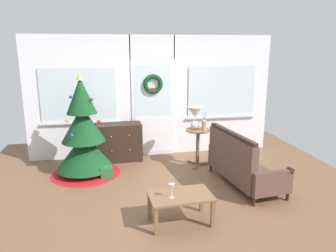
{
  "coord_description": "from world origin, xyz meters",
  "views": [
    {
      "loc": [
        -0.92,
        -4.71,
        2.33
      ],
      "look_at": [
        0.05,
        0.55,
        1.0
      ],
      "focal_mm": 34.67,
      "sensor_mm": 36.0,
      "label": 1
    }
  ],
  "objects_px": {
    "wine_glass": "(172,188)",
    "side_table": "(198,140)",
    "christmas_tree": "(84,139)",
    "dresser_cabinet": "(120,142)",
    "coffee_table": "(180,199)",
    "settee_sofa": "(240,164)",
    "gift_box": "(107,172)",
    "table_lamp": "(195,115)",
    "flower_vase": "(204,124)"
  },
  "relations": [
    {
      "from": "wine_glass",
      "to": "side_table",
      "type": "bearing_deg",
      "value": 66.05
    },
    {
      "from": "christmas_tree",
      "to": "wine_glass",
      "type": "relative_size",
      "value": 9.57
    },
    {
      "from": "christmas_tree",
      "to": "side_table",
      "type": "distance_m",
      "value": 2.18
    },
    {
      "from": "dresser_cabinet",
      "to": "coffee_table",
      "type": "bearing_deg",
      "value": -75.15
    },
    {
      "from": "settee_sofa",
      "to": "coffee_table",
      "type": "relative_size",
      "value": 1.92
    },
    {
      "from": "gift_box",
      "to": "dresser_cabinet",
      "type": "bearing_deg",
      "value": 73.62
    },
    {
      "from": "dresser_cabinet",
      "to": "christmas_tree",
      "type": "bearing_deg",
      "value": -136.31
    },
    {
      "from": "table_lamp",
      "to": "coffee_table",
      "type": "bearing_deg",
      "value": -109.7
    },
    {
      "from": "side_table",
      "to": "dresser_cabinet",
      "type": "bearing_deg",
      "value": 158.81
    },
    {
      "from": "coffee_table",
      "to": "settee_sofa",
      "type": "bearing_deg",
      "value": 38.3
    },
    {
      "from": "gift_box",
      "to": "coffee_table",
      "type": "bearing_deg",
      "value": -60.34
    },
    {
      "from": "christmas_tree",
      "to": "table_lamp",
      "type": "height_order",
      "value": "christmas_tree"
    },
    {
      "from": "flower_vase",
      "to": "gift_box",
      "type": "xyz_separation_m",
      "value": [
        -1.88,
        -0.29,
        -0.75
      ]
    },
    {
      "from": "dresser_cabinet",
      "to": "settee_sofa",
      "type": "height_order",
      "value": "settee_sofa"
    },
    {
      "from": "christmas_tree",
      "to": "coffee_table",
      "type": "relative_size",
      "value": 2.14
    },
    {
      "from": "settee_sofa",
      "to": "coffee_table",
      "type": "distance_m",
      "value": 1.62
    },
    {
      "from": "settee_sofa",
      "to": "gift_box",
      "type": "xyz_separation_m",
      "value": [
        -2.24,
        0.71,
        -0.27
      ]
    },
    {
      "from": "table_lamp",
      "to": "coffee_table",
      "type": "relative_size",
      "value": 0.51
    },
    {
      "from": "dresser_cabinet",
      "to": "gift_box",
      "type": "bearing_deg",
      "value": -106.38
    },
    {
      "from": "christmas_tree",
      "to": "gift_box",
      "type": "height_order",
      "value": "christmas_tree"
    },
    {
      "from": "table_lamp",
      "to": "coffee_table",
      "type": "height_order",
      "value": "table_lamp"
    },
    {
      "from": "settee_sofa",
      "to": "table_lamp",
      "type": "xyz_separation_m",
      "value": [
        -0.52,
        1.09,
        0.65
      ]
    },
    {
      "from": "table_lamp",
      "to": "gift_box",
      "type": "relative_size",
      "value": 2.03
    },
    {
      "from": "gift_box",
      "to": "settee_sofa",
      "type": "bearing_deg",
      "value": -17.54
    },
    {
      "from": "christmas_tree",
      "to": "gift_box",
      "type": "distance_m",
      "value": 0.75
    },
    {
      "from": "settee_sofa",
      "to": "table_lamp",
      "type": "relative_size",
      "value": 3.8
    },
    {
      "from": "dresser_cabinet",
      "to": "coffee_table",
      "type": "distance_m",
      "value": 2.73
    },
    {
      "from": "christmas_tree",
      "to": "side_table",
      "type": "xyz_separation_m",
      "value": [
        2.17,
        0.05,
        -0.15
      ]
    },
    {
      "from": "settee_sofa",
      "to": "flower_vase",
      "type": "height_order",
      "value": "flower_vase"
    },
    {
      "from": "table_lamp",
      "to": "gift_box",
      "type": "bearing_deg",
      "value": -167.41
    },
    {
      "from": "coffee_table",
      "to": "table_lamp",
      "type": "bearing_deg",
      "value": 70.3
    },
    {
      "from": "flower_vase",
      "to": "coffee_table",
      "type": "height_order",
      "value": "flower_vase"
    },
    {
      "from": "christmas_tree",
      "to": "dresser_cabinet",
      "type": "distance_m",
      "value": 0.96
    },
    {
      "from": "side_table",
      "to": "gift_box",
      "type": "distance_m",
      "value": 1.86
    },
    {
      "from": "flower_vase",
      "to": "coffee_table",
      "type": "relative_size",
      "value": 0.4
    },
    {
      "from": "gift_box",
      "to": "wine_glass",
      "type": "bearing_deg",
      "value": -64.69
    },
    {
      "from": "table_lamp",
      "to": "wine_glass",
      "type": "relative_size",
      "value": 2.26
    },
    {
      "from": "christmas_tree",
      "to": "gift_box",
      "type": "bearing_deg",
      "value": -37.12
    },
    {
      "from": "settee_sofa",
      "to": "gift_box",
      "type": "relative_size",
      "value": 7.7
    },
    {
      "from": "side_table",
      "to": "gift_box",
      "type": "height_order",
      "value": "side_table"
    },
    {
      "from": "coffee_table",
      "to": "flower_vase",
      "type": "bearing_deg",
      "value": 65.48
    },
    {
      "from": "coffee_table",
      "to": "wine_glass",
      "type": "distance_m",
      "value": 0.25
    },
    {
      "from": "dresser_cabinet",
      "to": "coffee_table",
      "type": "xyz_separation_m",
      "value": [
        0.7,
        -2.64,
        -0.04
      ]
    },
    {
      "from": "side_table",
      "to": "settee_sofa",
      "type": "bearing_deg",
      "value": -66.52
    },
    {
      "from": "settee_sofa",
      "to": "wine_glass",
      "type": "distance_m",
      "value": 1.77
    },
    {
      "from": "side_table",
      "to": "table_lamp",
      "type": "bearing_deg",
      "value": 146.31
    },
    {
      "from": "coffee_table",
      "to": "wine_glass",
      "type": "height_order",
      "value": "wine_glass"
    },
    {
      "from": "settee_sofa",
      "to": "side_table",
      "type": "bearing_deg",
      "value": 113.48
    },
    {
      "from": "side_table",
      "to": "wine_glass",
      "type": "relative_size",
      "value": 3.78
    },
    {
      "from": "settee_sofa",
      "to": "table_lamp",
      "type": "bearing_deg",
      "value": 115.34
    }
  ]
}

